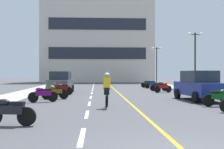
{
  "coord_description": "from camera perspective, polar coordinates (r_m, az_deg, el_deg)",
  "views": [
    {
      "loc": [
        -1.62,
        -5.38,
        1.67
      ],
      "look_at": [
        -0.38,
        16.75,
        1.57
      ],
      "focal_mm": 44.89,
      "sensor_mm": 36.0,
      "label": 1
    }
  ],
  "objects": [
    {
      "name": "lane_dash_2",
      "position": [
        15.47,
        -4.63,
        -5.91
      ],
      "size": [
        0.14,
        2.2,
        0.01
      ],
      "primitive_type": "cube",
      "color": "silver",
      "rests_on": "ground"
    },
    {
      "name": "lane_dash_8",
      "position": [
        39.42,
        -3.78,
        -2.16
      ],
      "size": [
        0.14,
        2.2,
        0.01
      ],
      "primitive_type": "cube",
      "color": "silver",
      "rests_on": "ground"
    },
    {
      "name": "motorcycle_8",
      "position": [
        26.59,
        9.56,
        -2.32
      ],
      "size": [
        1.7,
        0.6,
        0.92
      ],
      "color": "black",
      "rests_on": "ground"
    },
    {
      "name": "lane_dash_10",
      "position": [
        47.41,
        -3.68,
        -1.75
      ],
      "size": [
        0.14,
        2.2,
        0.01
      ],
      "primitive_type": "cube",
      "color": "silver",
      "rests_on": "ground"
    },
    {
      "name": "motorcycle_9",
      "position": [
        27.84,
        -9.56,
        -2.2
      ],
      "size": [
        1.68,
        0.64,
        0.92
      ],
      "color": "black",
      "rests_on": "ground"
    },
    {
      "name": "office_building",
      "position": [
        54.41,
        -2.96,
        7.79
      ],
      "size": [
        20.83,
        7.23,
        17.59
      ],
      "color": "beige",
      "rests_on": "ground"
    },
    {
      "name": "lane_dash_1",
      "position": [
        11.51,
        -5.12,
        -8.05
      ],
      "size": [
        0.14,
        2.2,
        0.01
      ],
      "primitive_type": "cube",
      "color": "silver",
      "rests_on": "ground"
    },
    {
      "name": "lane_dash_4",
      "position": [
        23.44,
        -4.15,
        -3.81
      ],
      "size": [
        0.14,
        2.2,
        0.01
      ],
      "primitive_type": "cube",
      "color": "silver",
      "rests_on": "ground"
    },
    {
      "name": "lane_dash_9",
      "position": [
        43.41,
        -3.73,
        -1.94
      ],
      "size": [
        0.14,
        2.2,
        0.01
      ],
      "primitive_type": "cube",
      "color": "silver",
      "rests_on": "ground"
    },
    {
      "name": "motorcycle_0",
      "position": [
        9.49,
        -20.2,
        -6.98
      ],
      "size": [
        1.7,
        0.6,
        0.92
      ],
      "color": "black",
      "rests_on": "ground"
    },
    {
      "name": "motorcycle_5",
      "position": [
        20.18,
        -11.74,
        -3.14
      ],
      "size": [
        1.65,
        0.75,
        0.92
      ],
      "color": "black",
      "rests_on": "ground"
    },
    {
      "name": "centre_line_yellow",
      "position": [
        29.49,
        0.42,
        -2.97
      ],
      "size": [
        0.12,
        66.0,
        0.01
      ],
      "primitive_type": "cube",
      "color": "gold",
      "rests_on": "ground"
    },
    {
      "name": "lane_dash_3",
      "position": [
        19.46,
        -4.34,
        -4.64
      ],
      "size": [
        0.14,
        2.2,
        0.01
      ],
      "primitive_type": "cube",
      "color": "silver",
      "rests_on": "ground"
    },
    {
      "name": "street_lamp_mid",
      "position": [
        26.7,
        16.57,
        5.18
      ],
      "size": [
        1.46,
        0.36,
        5.27
      ],
      "color": "black",
      "rests_on": "curb_right"
    },
    {
      "name": "ground_plane",
      "position": [
        26.48,
        0.29,
        -3.35
      ],
      "size": [
        140.0,
        140.0,
        0.0
      ],
      "primitive_type": "plane",
      "color": "#47474C"
    },
    {
      "name": "cyclist_rider",
      "position": [
        13.41,
        -1.06,
        -3.07
      ],
      "size": [
        0.43,
        1.77,
        1.71
      ],
      "color": "black",
      "rests_on": "ground"
    },
    {
      "name": "parked_car_near",
      "position": [
        17.94,
        17.31,
        -2.15
      ],
      "size": [
        2.19,
        4.32,
        1.82
      ],
      "color": "black",
      "rests_on": "ground"
    },
    {
      "name": "curb_left",
      "position": [
        29.95,
        -13.97,
        -2.82
      ],
      "size": [
        2.4,
        72.0,
        0.12
      ],
      "primitive_type": "cube",
      "color": "#A8A8A3",
      "rests_on": "ground"
    },
    {
      "name": "motorcycle_10",
      "position": [
        31.08,
        8.12,
        -1.94
      ],
      "size": [
        1.66,
        0.74,
        0.92
      ],
      "color": "black",
      "rests_on": "ground"
    },
    {
      "name": "parked_car_mid",
      "position": [
        24.31,
        -10.41,
        -1.51
      ],
      "size": [
        2.01,
        4.24,
        1.82
      ],
      "color": "black",
      "rests_on": "ground"
    },
    {
      "name": "lane_dash_6",
      "position": [
        31.43,
        -3.92,
        -2.77
      ],
      "size": [
        0.14,
        2.2,
        0.01
      ],
      "primitive_type": "cube",
      "color": "silver",
      "rests_on": "ground"
    },
    {
      "name": "motorcycle_2",
      "position": [
        15.02,
        21.02,
        -4.32
      ],
      "size": [
        1.7,
        0.6,
        0.92
      ],
      "color": "black",
      "rests_on": "ground"
    },
    {
      "name": "lane_dash_11",
      "position": [
        51.41,
        -3.65,
        -1.59
      ],
      "size": [
        0.14,
        2.2,
        0.01
      ],
      "primitive_type": "cube",
      "color": "silver",
      "rests_on": "ground"
    },
    {
      "name": "street_lamp_far",
      "position": [
        40.78,
        9.08,
        3.52
      ],
      "size": [
        1.46,
        0.36,
        5.31
      ],
      "color": "black",
      "rests_on": "curb_right"
    },
    {
      "name": "curb_right",
      "position": [
        30.72,
        13.48,
        -2.74
      ],
      "size": [
        2.4,
        72.0,
        0.12
      ],
      "primitive_type": "cube",
      "color": "#A8A8A3",
      "rests_on": "ground"
    },
    {
      "name": "motorcycle_3",
      "position": [
        16.59,
        -13.91,
        -3.87
      ],
      "size": [
        1.63,
        0.8,
        0.92
      ],
      "color": "black",
      "rests_on": "ground"
    },
    {
      "name": "motorcycle_11",
      "position": [
        32.59,
        7.44,
        -1.84
      ],
      "size": [
        1.68,
        0.64,
        0.92
      ],
      "color": "black",
      "rests_on": "ground"
    },
    {
      "name": "lane_dash_0",
      "position": [
        7.58,
        -6.14,
        -12.42
      ],
      "size": [
        0.14,
        2.2,
        0.01
      ],
      "primitive_type": "cube",
      "color": "silver",
      "rests_on": "ground"
    },
    {
      "name": "motorcycle_4",
      "position": [
        18.26,
        -11.55,
        -3.49
      ],
      "size": [
        1.7,
        0.6,
        0.92
      ],
      "color": "black",
      "rests_on": "ground"
    },
    {
      "name": "motorcycle_6",
      "position": [
        21.85,
        -10.2,
        -2.88
      ],
      "size": [
        1.7,
        0.6,
        0.92
      ],
      "color": "black",
      "rests_on": "ground"
    },
    {
      "name": "lane_dash_5",
      "position": [
        27.43,
        -4.02,
        -3.22
      ],
      "size": [
        0.14,
        2.2,
        0.01
      ],
      "primitive_type": "cube",
      "color": "silver",
      "rests_on": "ground"
    },
    {
      "name": "lane_dash_7",
      "position": [
        35.42,
        -3.84,
        -2.43
      ],
      "size": [
        0.14,
        2.2,
        0.01
      ],
      "primitive_type": "cube",
      "color": "silver",
      "rests_on": "ground"
    },
    {
      "name": "motorcycle_7",
      "position": [
        24.49,
        10.37,
        -2.54
      ],
      "size": [
        1.65,
        0.77,
        0.92
      ],
      "color": "black",
      "rests_on": "ground"
    }
  ]
}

